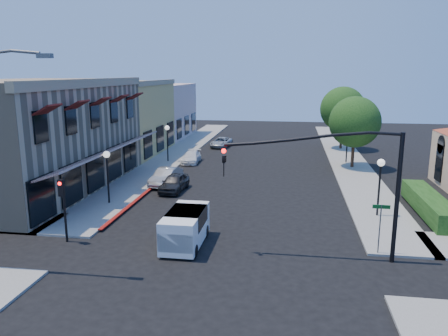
# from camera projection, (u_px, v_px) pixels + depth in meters

# --- Properties ---
(ground) EXTENTS (120.00, 120.00, 0.00)m
(ground) POSITION_uv_depth(u_px,v_px,m) (215.00, 264.00, 19.82)
(ground) COLOR black
(ground) RESTS_ON ground
(sidewalk_left) EXTENTS (3.50, 50.00, 0.12)m
(sidewalk_left) POSITION_uv_depth(u_px,v_px,m) (179.00, 152.00, 47.18)
(sidewalk_left) COLOR gray
(sidewalk_left) RESTS_ON ground
(sidewalk_right) EXTENTS (3.50, 50.00, 0.12)m
(sidewalk_right) POSITION_uv_depth(u_px,v_px,m) (345.00, 157.00, 44.56)
(sidewalk_right) COLOR gray
(sidewalk_right) RESTS_ON ground
(curb_red_strip) EXTENTS (0.25, 10.00, 0.06)m
(curb_red_strip) POSITION_uv_depth(u_px,v_px,m) (133.00, 205.00, 28.58)
(curb_red_strip) COLOR maroon
(curb_red_strip) RESTS_ON ground
(corner_brick_building) EXTENTS (11.77, 18.20, 8.10)m
(corner_brick_building) POSITION_uv_depth(u_px,v_px,m) (33.00, 135.00, 31.89)
(corner_brick_building) COLOR tan
(corner_brick_building) RESTS_ON ground
(yellow_stucco_building) EXTENTS (10.00, 12.00, 7.60)m
(yellow_stucco_building) POSITION_uv_depth(u_px,v_px,m) (114.00, 118.00, 46.42)
(yellow_stucco_building) COLOR tan
(yellow_stucco_building) RESTS_ON ground
(pink_stucco_building) EXTENTS (10.00, 12.00, 7.00)m
(pink_stucco_building) POSITION_uv_depth(u_px,v_px,m) (150.00, 111.00, 58.07)
(pink_stucco_building) COLOR beige
(pink_stucco_building) RESTS_ON ground
(hedge) EXTENTS (1.40, 8.00, 1.10)m
(hedge) POSITION_uv_depth(u_px,v_px,m) (428.00, 214.00, 26.76)
(hedge) COLOR #183F12
(hedge) RESTS_ON ground
(street_tree_a) EXTENTS (4.56, 4.56, 6.48)m
(street_tree_a) POSITION_uv_depth(u_px,v_px,m) (355.00, 122.00, 38.84)
(street_tree_a) COLOR #392216
(street_tree_a) RESTS_ON ground
(street_tree_b) EXTENTS (4.94, 4.94, 7.02)m
(street_tree_b) POSITION_uv_depth(u_px,v_px,m) (343.00, 109.00, 48.41)
(street_tree_b) COLOR #392216
(street_tree_b) RESTS_ON ground
(signal_mast_arm) EXTENTS (8.01, 0.39, 6.00)m
(signal_mast_arm) POSITION_uv_depth(u_px,v_px,m) (349.00, 174.00, 19.51)
(signal_mast_arm) COLOR black
(signal_mast_arm) RESTS_ON ground
(secondary_signal) EXTENTS (0.28, 0.42, 3.32)m
(secondary_signal) POSITION_uv_depth(u_px,v_px,m) (63.00, 199.00, 21.88)
(secondary_signal) COLOR black
(secondary_signal) RESTS_ON ground
(street_name_sign) EXTENTS (0.80, 0.06, 2.50)m
(street_name_sign) POSITION_uv_depth(u_px,v_px,m) (380.00, 221.00, 20.46)
(street_name_sign) COLOR #595B5E
(street_name_sign) RESTS_ON ground
(lamppost_left_near) EXTENTS (0.44, 0.44, 3.57)m
(lamppost_left_near) POSITION_uv_depth(u_px,v_px,m) (107.00, 164.00, 28.23)
(lamppost_left_near) COLOR black
(lamppost_left_near) RESTS_ON ground
(lamppost_left_far) EXTENTS (0.44, 0.44, 3.57)m
(lamppost_left_far) POSITION_uv_depth(u_px,v_px,m) (167.00, 134.00, 41.74)
(lamppost_left_far) COLOR black
(lamppost_left_far) RESTS_ON ground
(lamppost_right_near) EXTENTS (0.44, 0.44, 3.57)m
(lamppost_right_near) POSITION_uv_depth(u_px,v_px,m) (380.00, 173.00, 25.68)
(lamppost_right_near) COLOR black
(lamppost_right_near) RESTS_ON ground
(lamppost_right_far) EXTENTS (0.44, 0.44, 3.57)m
(lamppost_right_far) POSITION_uv_depth(u_px,v_px,m) (348.00, 135.00, 41.13)
(lamppost_right_far) COLOR black
(lamppost_right_far) RESTS_ON ground
(white_van) EXTENTS (1.76, 3.96, 1.75)m
(white_van) POSITION_uv_depth(u_px,v_px,m) (185.00, 226.00, 21.77)
(white_van) COLOR white
(white_van) RESTS_ON ground
(parked_car_a) EXTENTS (1.71, 3.84, 1.28)m
(parked_car_a) POSITION_uv_depth(u_px,v_px,m) (174.00, 183.00, 31.89)
(parked_car_a) COLOR black
(parked_car_a) RESTS_ON ground
(parked_car_b) EXTENTS (1.85, 4.10, 1.30)m
(parked_car_b) POSITION_uv_depth(u_px,v_px,m) (166.00, 177.00, 33.61)
(parked_car_b) COLOR #9FA2A4
(parked_car_b) RESTS_ON ground
(parked_car_c) EXTENTS (1.64, 3.77, 1.08)m
(parked_car_c) POSITION_uv_depth(u_px,v_px,m) (191.00, 157.00, 41.95)
(parked_car_c) COLOR white
(parked_car_c) RESTS_ON ground
(parked_car_d) EXTENTS (2.37, 4.21, 1.11)m
(parked_car_d) POSITION_uv_depth(u_px,v_px,m) (221.00, 142.00, 50.81)
(parked_car_d) COLOR #B6B9BC
(parked_car_d) RESTS_ON ground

